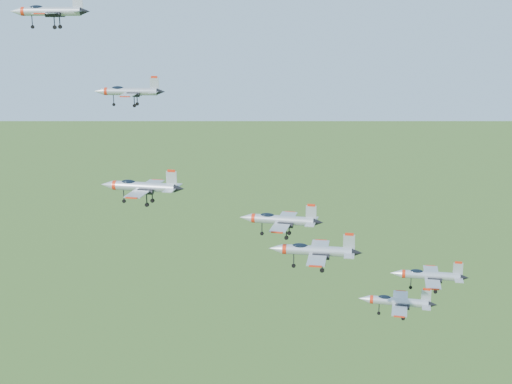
{
  "coord_description": "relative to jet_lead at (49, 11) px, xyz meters",
  "views": [
    {
      "loc": [
        9.14,
        -103.27,
        157.04
      ],
      "look_at": [
        5.66,
        -1.88,
        130.45
      ],
      "focal_mm": 50.0,
      "sensor_mm": 36.0,
      "label": 1
    }
  ],
  "objects": [
    {
      "name": "jet_left_low",
      "position": [
        35.58,
        -6.02,
        -31.05
      ],
      "size": [
        13.14,
        11.04,
        3.52
      ],
      "rotation": [
        0.0,
        0.0,
        -0.19
      ],
      "color": "#A0A5AC"
    },
    {
      "name": "jet_lead",
      "position": [
        0.0,
        0.0,
        0.0
      ],
      "size": [
        12.68,
        10.47,
        3.39
      ],
      "rotation": [
        0.0,
        0.0,
        -0.06
      ],
      "color": "#A0A5AC"
    },
    {
      "name": "jet_trail",
      "position": [
        53.37,
        -9.88,
        -42.66
      ],
      "size": [
        11.85,
        9.94,
        3.18
      ],
      "rotation": [
        0.0,
        0.0,
        -0.18
      ],
      "color": "#A0A5AC"
    },
    {
      "name": "jet_extra",
      "position": [
        60.59,
        2.1,
        -43.01
      ],
      "size": [
        12.98,
        10.84,
        3.47
      ],
      "rotation": [
        0.0,
        0.0,
        -0.15
      ],
      "color": "#A0A5AC"
    },
    {
      "name": "jet_left_high",
      "position": [
        13.12,
        -6.53,
        -11.38
      ],
      "size": [
        10.64,
        8.75,
        2.85
      ],
      "rotation": [
        0.0,
        0.0,
        -0.03
      ],
      "color": "#A0A5AC"
    },
    {
      "name": "jet_right_low",
      "position": [
        40.27,
        -18.48,
        -31.61
      ],
      "size": [
        12.93,
        10.77,
        3.46
      ],
      "rotation": [
        0.0,
        0.0,
        -0.12
      ],
      "color": "#A0A5AC"
    },
    {
      "name": "jet_right_high",
      "position": [
        18.62,
        -27.45,
        -20.48
      ],
      "size": [
        10.73,
        9.0,
        2.88
      ],
      "rotation": [
        0.0,
        0.0,
        -0.17
      ],
      "color": "#A0A5AC"
    }
  ]
}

